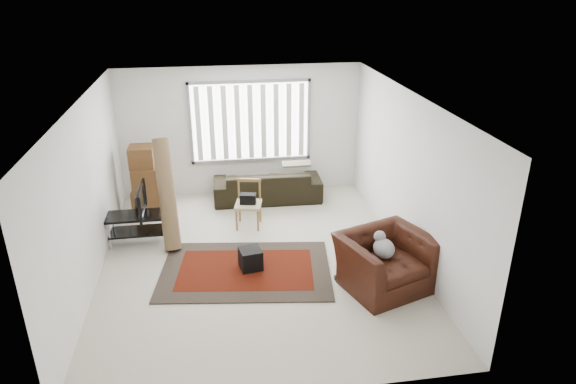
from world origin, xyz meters
The scene contains 11 objects.
room centered at (0.03, 0.51, 1.76)m, with size 6.00×6.02×2.71m.
persian_rug centered at (-0.21, -0.29, 0.01)m, with size 2.90×2.13×0.02m.
tv_stand centered at (-1.95, 0.94, 0.39)m, with size 1.08×0.49×0.54m.
tv centered at (-1.95, 0.94, 0.79)m, with size 0.88×0.11×0.50m, color black.
subwoofer centered at (-0.12, -0.26, 0.19)m, with size 0.33×0.33×0.33m, color black.
moving_boxes centered at (-1.94, 2.17, 0.64)m, with size 0.57×0.52×1.37m.
white_flatpack centered at (-1.77, 2.01, 0.33)m, with size 0.52×0.08×0.66m, color silver.
rolled_rug centered at (-1.43, 0.82, 0.94)m, with size 0.28×0.28×1.89m, color brown.
sofa centered at (0.47, 2.45, 0.43)m, with size 2.21×0.96×0.85m, color black.
side_chair centered at (-0.02, 1.30, 0.48)m, with size 0.55×0.55×0.87m.
armchair centered at (1.84, -1.04, 0.48)m, with size 1.58×1.48×0.95m.
Camera 1 is at (-0.63, -7.37, 4.40)m, focal length 32.00 mm.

